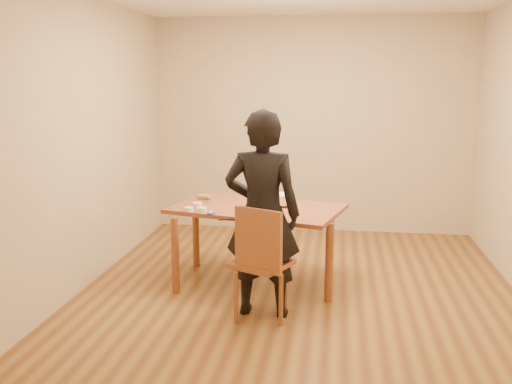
# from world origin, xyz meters

# --- Properties ---
(room_shell) EXTENTS (4.00, 4.50, 2.70)m
(room_shell) POSITION_xyz_m (0.00, 0.34, 1.35)
(room_shell) COLOR brown
(room_shell) RESTS_ON ground
(dining_table) EXTENTS (1.72, 1.27, 0.04)m
(dining_table) POSITION_xyz_m (-0.41, 0.18, 0.73)
(dining_table) COLOR brown
(dining_table) RESTS_ON floor
(dining_chair) EXTENTS (0.56, 0.56, 0.04)m
(dining_chair) POSITION_xyz_m (-0.26, -0.59, 0.45)
(dining_chair) COLOR brown
(dining_chair) RESTS_ON floor
(cake_plate) EXTENTS (0.26, 0.26, 0.02)m
(cake_plate) POSITION_xyz_m (-0.18, 0.28, 0.76)
(cake_plate) COLOR red
(cake_plate) RESTS_ON dining_table
(cake) EXTENTS (0.24, 0.24, 0.08)m
(cake) POSITION_xyz_m (-0.18, 0.28, 0.81)
(cake) COLOR white
(cake) RESTS_ON cake_plate
(frosting_dome) EXTENTS (0.24, 0.24, 0.03)m
(frosting_dome) POSITION_xyz_m (-0.18, 0.28, 0.86)
(frosting_dome) COLOR white
(frosting_dome) RESTS_ON cake
(frosting_tub) EXTENTS (0.09, 0.09, 0.08)m
(frosting_tub) POSITION_xyz_m (-0.36, -0.11, 0.79)
(frosting_tub) COLOR white
(frosting_tub) RESTS_ON dining_table
(frosting_lid) EXTENTS (0.09, 0.09, 0.01)m
(frosting_lid) POSITION_xyz_m (-0.78, -0.16, 0.75)
(frosting_lid) COLOR #1C27B9
(frosting_lid) RESTS_ON dining_table
(frosting_dollop) EXTENTS (0.04, 0.04, 0.02)m
(frosting_dollop) POSITION_xyz_m (-0.78, -0.16, 0.77)
(frosting_dollop) COLOR white
(frosting_dollop) RESTS_ON frosting_lid
(ramekin_green) EXTENTS (0.09, 0.09, 0.04)m
(ramekin_green) POSITION_xyz_m (-0.87, -0.10, 0.77)
(ramekin_green) COLOR white
(ramekin_green) RESTS_ON dining_table
(ramekin_yellow) EXTENTS (0.09, 0.09, 0.04)m
(ramekin_yellow) POSITION_xyz_m (-0.97, 0.09, 0.77)
(ramekin_yellow) COLOR white
(ramekin_yellow) RESTS_ON dining_table
(ramekin_multi) EXTENTS (0.08, 0.08, 0.04)m
(ramekin_multi) POSITION_xyz_m (-1.00, -0.10, 0.77)
(ramekin_multi) COLOR white
(ramekin_multi) RESTS_ON dining_table
(candy_box_pink) EXTENTS (0.13, 0.08, 0.02)m
(candy_box_pink) POSITION_xyz_m (-0.98, 0.44, 0.76)
(candy_box_pink) COLOR #D6326F
(candy_box_pink) RESTS_ON dining_table
(candy_box_green) EXTENTS (0.16, 0.11, 0.02)m
(candy_box_green) POSITION_xyz_m (-0.98, 0.45, 0.78)
(candy_box_green) COLOR green
(candy_box_green) RESTS_ON candy_box_pink
(spatula) EXTENTS (0.17, 0.07, 0.01)m
(spatula) POSITION_xyz_m (-0.58, -0.37, 0.75)
(spatula) COLOR black
(spatula) RESTS_ON dining_table
(person) EXTENTS (0.63, 0.43, 1.71)m
(person) POSITION_xyz_m (-0.26, -0.55, 0.85)
(person) COLOR black
(person) RESTS_ON floor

